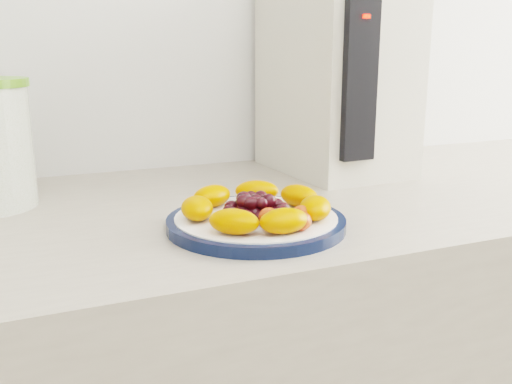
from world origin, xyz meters
name	(u,v)px	position (x,y,z in m)	size (l,w,h in m)	color
plate_rim	(256,223)	(-0.04, 1.06, 0.91)	(0.24, 0.24, 0.01)	#0B1634
plate_face	(256,222)	(-0.04, 1.06, 0.91)	(0.22, 0.22, 0.02)	white
appliance_body	(335,79)	(0.25, 1.34, 1.08)	(0.20, 0.28, 0.35)	beige
appliance_panel	(359,81)	(0.20, 1.20, 1.08)	(0.06, 0.02, 0.26)	black
appliance_led	(366,16)	(0.20, 1.19, 1.18)	(0.01, 0.01, 0.01)	#FF0C05
fruit_plate	(259,207)	(-0.04, 1.05, 0.93)	(0.21, 0.20, 0.03)	#D25A00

